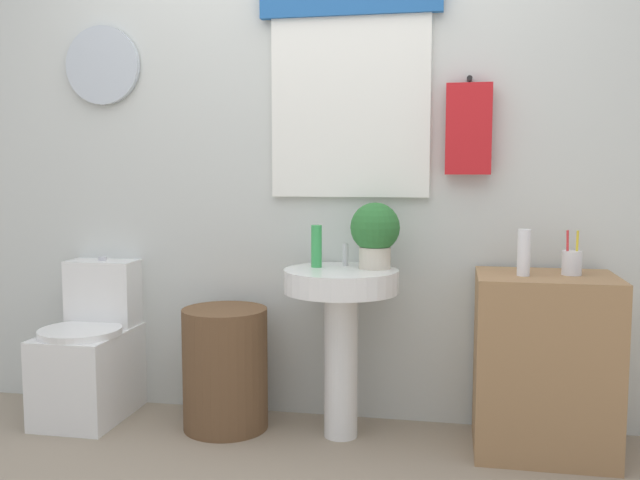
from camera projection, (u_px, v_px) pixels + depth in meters
The scene contains 10 objects.
back_wall at pixel (318, 144), 3.29m from camera, with size 4.40×0.18×2.60m.
toilet at pixel (91, 356), 3.33m from camera, with size 0.38×0.51×0.76m.
laundry_hamper at pixel (225, 368), 3.17m from camera, with size 0.39×0.39×0.56m, color brown.
pedestal_sink at pixel (341, 312), 3.04m from camera, with size 0.50×0.50×0.75m.
faucet at pixel (346, 255), 3.13m from camera, with size 0.03×0.03×0.10m, color silver.
wooden_cabinet at pixel (544, 364), 2.89m from camera, with size 0.56×0.44×0.75m, color #9E754C.
soap_bottle at pixel (317, 246), 3.08m from camera, with size 0.05×0.05×0.19m, color green.
potted_plant at pixel (375, 232), 3.04m from camera, with size 0.22×0.22×0.29m.
lotion_bottle at pixel (524, 253), 2.83m from camera, with size 0.05×0.05×0.19m, color white.
toothbrush_cup at pixel (572, 262), 2.85m from camera, with size 0.08×0.08×0.19m.
Camera 1 is at (0.64, -2.10, 1.18)m, focal length 38.88 mm.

